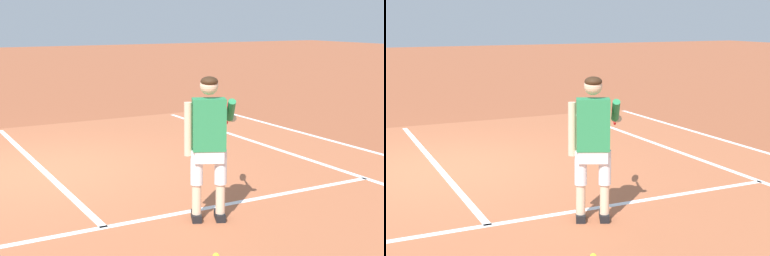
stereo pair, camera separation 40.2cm
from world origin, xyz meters
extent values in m
plane|color=#9E5133|center=(0.00, 0.00, 0.00)|extent=(80.00, 80.00, 0.00)
cube|color=#B2603D|center=(0.00, -1.15, 0.00)|extent=(10.98, 9.98, 0.00)
cube|color=white|center=(0.00, -2.76, 0.00)|extent=(8.23, 0.10, 0.01)
cube|color=white|center=(0.00, 0.44, 0.00)|extent=(0.10, 6.40, 0.01)
cube|color=white|center=(4.12, -1.15, 0.00)|extent=(0.10, 9.58, 0.01)
cube|color=white|center=(5.49, -1.15, 0.00)|extent=(0.10, 9.58, 0.01)
cube|color=black|center=(1.05, -3.05, 0.04)|extent=(0.22, 0.30, 0.09)
cube|color=black|center=(1.30, -3.17, 0.04)|extent=(0.22, 0.30, 0.09)
cylinder|color=beige|center=(1.03, -3.09, 0.27)|extent=(0.11, 0.11, 0.36)
cylinder|color=silver|center=(1.03, -3.09, 0.66)|extent=(0.14, 0.14, 0.41)
cylinder|color=beige|center=(1.29, -3.20, 0.27)|extent=(0.11, 0.11, 0.36)
cylinder|color=silver|center=(1.29, -3.20, 0.66)|extent=(0.14, 0.14, 0.41)
cube|color=silver|center=(1.16, -3.15, 0.82)|extent=(0.39, 0.32, 0.20)
cube|color=#28844C|center=(1.16, -3.15, 1.16)|extent=(0.44, 0.36, 0.60)
cylinder|color=beige|center=(0.94, -3.05, 1.11)|extent=(0.09, 0.09, 0.62)
cylinder|color=#28844C|center=(1.44, -3.17, 1.31)|extent=(0.19, 0.28, 0.29)
cylinder|color=beige|center=(1.56, -3.00, 1.17)|extent=(0.19, 0.30, 0.14)
sphere|color=beige|center=(1.16, -3.14, 1.60)|extent=(0.21, 0.21, 0.21)
ellipsoid|color=#382314|center=(1.15, -3.16, 1.66)|extent=(0.26, 0.26, 0.12)
cylinder|color=#232326|center=(1.66, -2.80, 1.14)|extent=(0.11, 0.20, 0.03)
cylinder|color=red|center=(1.73, -2.67, 1.14)|extent=(0.06, 0.10, 0.02)
torus|color=red|center=(1.80, -2.50, 1.14)|extent=(0.15, 0.28, 0.30)
cylinder|color=silver|center=(1.80, -2.50, 1.14)|extent=(0.11, 0.23, 0.25)
camera|label=1|loc=(-2.01, -8.50, 2.35)|focal=51.84mm
camera|label=2|loc=(-1.66, -8.68, 2.35)|focal=51.84mm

